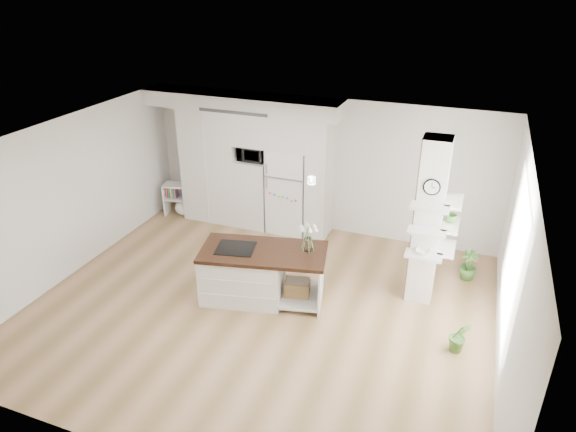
% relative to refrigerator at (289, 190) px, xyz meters
% --- Properties ---
extents(floor, '(7.00, 6.00, 0.01)m').
position_rel_refrigerator_xyz_m(floor, '(0.53, -2.68, -0.88)').
color(floor, tan).
rests_on(floor, ground).
extents(room, '(7.04, 6.04, 2.72)m').
position_rel_refrigerator_xyz_m(room, '(0.53, -2.68, 0.98)').
color(room, white).
rests_on(room, ground).
extents(cabinet_wall, '(4.00, 0.71, 2.70)m').
position_rel_refrigerator_xyz_m(cabinet_wall, '(-0.92, -0.01, 0.63)').
color(cabinet_wall, silver).
rests_on(cabinet_wall, floor).
extents(refrigerator, '(0.78, 0.69, 1.75)m').
position_rel_refrigerator_xyz_m(refrigerator, '(0.00, 0.00, 0.00)').
color(refrigerator, white).
rests_on(refrigerator, floor).
extents(column, '(0.69, 0.90, 2.70)m').
position_rel_refrigerator_xyz_m(column, '(2.90, -1.55, 0.48)').
color(column, silver).
rests_on(column, floor).
extents(window, '(0.00, 2.40, 2.40)m').
position_rel_refrigerator_xyz_m(window, '(4.00, -2.38, 0.62)').
color(window, white).
rests_on(window, room).
extents(pendant_light, '(0.12, 0.12, 0.10)m').
position_rel_refrigerator_xyz_m(pendant_light, '(2.23, -2.53, 1.24)').
color(pendant_light, white).
rests_on(pendant_light, room).
extents(kitchen_island, '(2.12, 1.33, 1.45)m').
position_rel_refrigerator_xyz_m(kitchen_island, '(0.26, -2.46, -0.41)').
color(kitchen_island, silver).
rests_on(kitchen_island, floor).
extents(bookshelf, '(0.64, 0.44, 0.70)m').
position_rel_refrigerator_xyz_m(bookshelf, '(-2.45, -0.18, -0.57)').
color(bookshelf, silver).
rests_on(bookshelf, floor).
extents(floor_plant_a, '(0.33, 0.29, 0.53)m').
position_rel_refrigerator_xyz_m(floor_plant_a, '(3.52, -2.65, -0.61)').
color(floor_plant_a, '#457A31').
rests_on(floor_plant_a, floor).
extents(floor_plant_b, '(0.33, 0.33, 0.53)m').
position_rel_refrigerator_xyz_m(floor_plant_b, '(3.52, -0.64, -0.61)').
color(floor_plant_b, '#457A31').
rests_on(floor_plant_b, floor).
extents(microwave, '(0.54, 0.37, 0.30)m').
position_rel_refrigerator_xyz_m(microwave, '(-0.75, -0.06, 0.69)').
color(microwave, '#2D2D2D').
rests_on(microwave, cabinet_wall).
extents(shelf_plant, '(0.27, 0.23, 0.30)m').
position_rel_refrigerator_xyz_m(shelf_plant, '(3.15, -1.38, 0.65)').
color(shelf_plant, '#457A31').
rests_on(shelf_plant, column).
extents(decor_bowl, '(0.22, 0.22, 0.05)m').
position_rel_refrigerator_xyz_m(decor_bowl, '(2.82, -1.78, 0.13)').
color(decor_bowl, white).
rests_on(decor_bowl, column).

